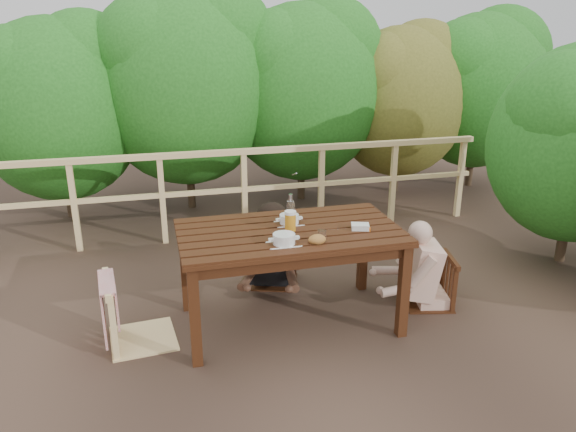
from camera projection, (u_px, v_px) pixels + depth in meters
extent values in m
plane|color=#4C362A|center=(290.00, 321.00, 4.55)|extent=(60.00, 60.00, 0.00)
cube|color=#32180B|center=(290.00, 278.00, 4.42)|extent=(1.71, 0.96, 0.79)
cube|color=#EAC583|center=(138.00, 280.00, 4.13)|extent=(0.55, 0.55, 1.01)
cube|color=#32180B|center=(274.00, 242.00, 5.09)|extent=(0.51, 0.51, 0.82)
cube|color=#32180B|center=(430.00, 260.00, 4.72)|extent=(0.49, 0.49, 0.82)
cube|color=#EAC583|center=(245.00, 193.00, 6.21)|extent=(5.60, 0.10, 1.01)
cylinder|color=silver|center=(284.00, 240.00, 4.00)|extent=(0.27, 0.27, 0.09)
cylinder|color=white|center=(289.00, 220.00, 4.41)|extent=(0.26, 0.26, 0.09)
ellipsoid|color=#AF7E2B|center=(317.00, 240.00, 4.03)|extent=(0.13, 0.10, 0.08)
cylinder|color=orange|center=(290.00, 222.00, 4.25)|extent=(0.09, 0.09, 0.17)
cylinder|color=silver|center=(291.00, 210.00, 4.35)|extent=(0.06, 0.06, 0.27)
cylinder|color=silver|center=(322.00, 235.00, 4.11)|extent=(0.06, 0.06, 0.07)
cube|color=silver|center=(360.00, 228.00, 4.28)|extent=(0.16, 0.13, 0.06)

